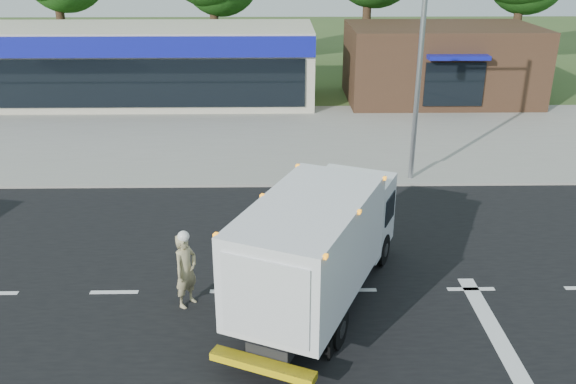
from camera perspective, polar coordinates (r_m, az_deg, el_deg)
name	(u,v)px	position (r m, az deg, el deg)	size (l,w,h in m)	color
ground	(353,291)	(15.65, 6.07, -9.17)	(120.00, 120.00, 0.00)	#385123
road_asphalt	(353,291)	(15.65, 6.07, -9.15)	(60.00, 14.00, 0.02)	black
sidewalk	(328,174)	(22.98, 3.74, 1.73)	(60.00, 2.40, 0.12)	gray
parking_apron	(318,131)	(28.48, 2.83, 5.76)	(60.00, 9.00, 0.02)	gray
lane_markings	(417,320)	(14.76, 12.01, -11.67)	(55.20, 7.00, 0.01)	silver
ems_box_truck	(320,241)	(14.20, 3.00, -4.56)	(4.63, 7.03, 3.00)	black
emergency_worker	(186,269)	(14.74, -9.54, -7.16)	(0.75, 0.81, 1.98)	tan
retail_strip_mall	(146,64)	(34.47, -13.18, 11.58)	(18.00, 6.20, 4.00)	#BEB59D
brown_storefront	(440,63)	(34.91, 14.04, 11.61)	(10.00, 6.70, 4.00)	#382316
traffic_signal_pole	(402,45)	(21.49, 10.64, 13.38)	(3.51, 0.25, 8.00)	gray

